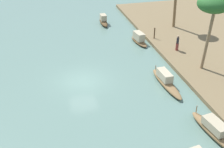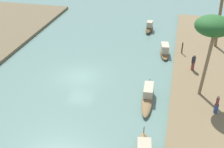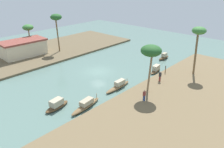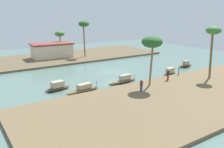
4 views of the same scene
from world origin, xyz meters
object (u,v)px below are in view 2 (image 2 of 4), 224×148
sampan_open_hull (149,28)px  person_on_near_bank (217,106)px  sampan_downstream_large (165,51)px  sampan_with_tall_canopy (148,96)px  person_by_mooring (193,63)px  mooring_post (182,48)px  palm_tree_left_near (213,27)px

sampan_open_hull → person_on_near_bank: (-17.49, -7.24, 0.59)m
sampan_downstream_large → sampan_with_tall_canopy: sampan_downstream_large is taller
sampan_downstream_large → person_on_near_bank: size_ratio=2.22×
sampan_with_tall_canopy → person_on_near_bank: (-1.06, -5.45, 0.63)m
person_by_mooring → person_on_near_bank: bearing=49.8°
sampan_with_tall_canopy → mooring_post: mooring_post is taller
sampan_downstream_large → mooring_post: 1.94m
sampan_downstream_large → person_by_mooring: person_by_mooring is taller
sampan_open_hull → person_by_mooring: (-10.70, -5.51, 0.69)m
person_by_mooring → palm_tree_left_near: size_ratio=0.24×
sampan_open_hull → palm_tree_left_near: bearing=-156.0°
sampan_downstream_large → sampan_open_hull: 7.51m
palm_tree_left_near → person_on_near_bank: bearing=-158.5°
person_by_mooring → sampan_downstream_large: bearing=-105.0°
sampan_downstream_large → mooring_post: bearing=-96.7°
sampan_with_tall_canopy → person_on_near_bank: 5.59m
sampan_with_tall_canopy → mooring_post: bearing=-18.0°
sampan_with_tall_canopy → sampan_open_hull: size_ratio=1.60×
person_on_near_bank → sampan_with_tall_canopy: bearing=93.5°
sampan_downstream_large → sampan_open_hull: size_ratio=1.03×
sampan_downstream_large → palm_tree_left_near: palm_tree_left_near is taller
sampan_downstream_large → sampan_open_hull: bearing=11.8°
sampan_downstream_large → person_on_near_bank: 11.45m
sampan_with_tall_canopy → person_by_mooring: size_ratio=3.19×
person_on_near_bank → person_by_mooring: size_ratio=0.92×
sampan_downstream_large → palm_tree_left_near: bearing=-162.6°
sampan_open_hull → sampan_downstream_large: bearing=-159.0°
mooring_post → palm_tree_left_near: size_ratio=0.18×
mooring_post → palm_tree_left_near: (-7.94, -1.85, 5.46)m
sampan_open_hull → person_by_mooring: size_ratio=1.99×
palm_tree_left_near → sampan_with_tall_canopy: bearing=108.1°
sampan_open_hull → sampan_with_tall_canopy: bearing=-172.4°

